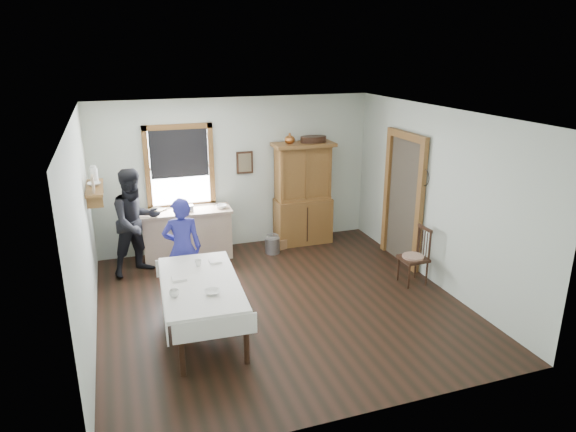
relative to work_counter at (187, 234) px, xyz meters
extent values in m
cube|color=black|center=(0.99, -2.14, -0.43)|extent=(5.00, 5.00, 0.01)
cube|color=white|center=(0.99, -2.14, 2.26)|extent=(5.00, 5.00, 0.01)
cube|color=beige|center=(0.99, 0.36, 0.91)|extent=(5.00, 0.01, 2.70)
cube|color=beige|center=(0.99, -4.64, 0.91)|extent=(5.00, 0.01, 2.70)
cube|color=beige|center=(-1.51, -2.14, 0.91)|extent=(0.01, 5.00, 2.70)
cube|color=beige|center=(3.49, -2.14, 0.91)|extent=(0.01, 5.00, 2.70)
cube|color=white|center=(-0.01, 0.34, 1.11)|extent=(1.00, 0.02, 1.30)
cube|color=brown|center=(-0.01, 0.32, 1.81)|extent=(1.18, 0.06, 0.09)
cube|color=brown|center=(-0.01, 0.32, 0.42)|extent=(1.18, 0.06, 0.09)
cube|color=brown|center=(-0.56, 0.32, 1.11)|extent=(0.09, 0.06, 1.48)
cube|color=brown|center=(0.53, 0.32, 1.11)|extent=(0.09, 0.06, 1.48)
cube|color=black|center=(-0.01, 0.30, 1.35)|extent=(0.98, 0.03, 0.82)
cube|color=#433C30|center=(3.46, -1.29, 0.61)|extent=(0.03, 0.90, 2.10)
cube|color=brown|center=(3.43, -1.80, 0.61)|extent=(0.08, 0.12, 2.10)
cube|color=brown|center=(3.43, -0.78, 0.61)|extent=(0.08, 0.12, 2.10)
cube|color=brown|center=(3.43, -1.29, 1.72)|extent=(0.08, 1.14, 0.12)
cube|color=brown|center=(-1.38, -0.64, 1.11)|extent=(0.24, 1.00, 0.04)
cube|color=brown|center=(-1.38, -1.04, 1.01)|extent=(0.22, 0.03, 0.18)
cube|color=brown|center=(-1.38, -0.24, 1.01)|extent=(0.22, 0.03, 0.18)
cube|color=tan|center=(-1.38, -0.94, 1.24)|extent=(0.03, 0.22, 0.24)
cylinder|color=white|center=(-1.38, -0.29, 1.24)|extent=(0.12, 0.12, 0.22)
cube|color=black|center=(1.14, 0.32, 1.11)|extent=(0.30, 0.04, 0.40)
torus|color=black|center=(3.44, -1.84, 1.28)|extent=(0.01, 0.27, 0.27)
cube|color=tan|center=(0.00, 0.00, 0.00)|extent=(1.55, 0.66, 0.87)
cube|color=brown|center=(2.16, 0.06, 0.51)|extent=(1.11, 0.53, 1.89)
cube|color=white|center=(-0.21, -2.60, -0.07)|extent=(1.07, 1.90, 0.74)
cube|color=black|center=(3.14, -2.17, 0.02)|extent=(0.44, 0.44, 0.92)
cube|color=#909498|center=(1.45, -0.27, -0.30)|extent=(0.30, 0.30, 0.28)
cube|color=#986B44|center=(1.71, -0.08, -0.35)|extent=(0.36, 0.31, 0.18)
imported|color=navy|center=(-0.27, -1.46, 0.27)|extent=(0.54, 0.38, 1.41)
imported|color=black|center=(-0.84, -0.35, 0.37)|extent=(0.96, 0.88, 1.61)
imported|color=white|center=(-0.56, -2.91, 0.35)|extent=(0.14, 0.14, 0.09)
imported|color=white|center=(-0.15, -2.11, 0.35)|extent=(0.10, 0.10, 0.09)
imported|color=white|center=(-0.13, -2.98, 0.33)|extent=(0.26, 0.26, 0.05)
imported|color=brown|center=(-0.53, 0.10, 0.45)|extent=(0.26, 0.27, 0.02)
imported|color=white|center=(0.59, -0.10, 0.47)|extent=(0.25, 0.25, 0.06)
imported|color=white|center=(-1.38, -0.59, 1.16)|extent=(0.22, 0.22, 0.05)
camera|label=1|loc=(-1.06, -8.44, 3.08)|focal=32.00mm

